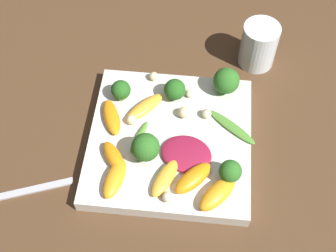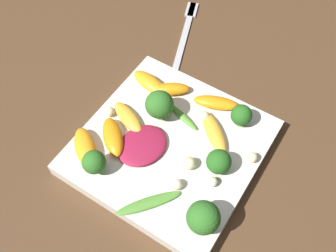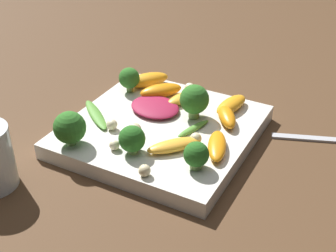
# 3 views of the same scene
# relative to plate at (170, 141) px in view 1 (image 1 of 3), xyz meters

# --- Properties ---
(ground_plane) EXTENTS (2.40, 2.40, 0.00)m
(ground_plane) POSITION_rel_plate_xyz_m (0.00, 0.00, -0.01)
(ground_plane) COLOR #4C331E
(plate) EXTENTS (0.25, 0.25, 0.02)m
(plate) POSITION_rel_plate_xyz_m (0.00, 0.00, 0.00)
(plate) COLOR silver
(plate) RESTS_ON ground_plane
(drinking_glass) EXTENTS (0.06, 0.06, 0.08)m
(drinking_glass) POSITION_rel_plate_xyz_m (-0.14, -0.19, 0.03)
(drinking_glass) COLOR white
(drinking_glass) RESTS_ON ground_plane
(radicchio_leaf_0) EXTENTS (0.09, 0.08, 0.01)m
(radicchio_leaf_0) POSITION_rel_plate_xyz_m (-0.03, 0.03, 0.02)
(radicchio_leaf_0) COLOR maroon
(radicchio_leaf_0) RESTS_ON plate
(orange_segment_0) EXTENTS (0.07, 0.07, 0.02)m
(orange_segment_0) POSITION_rel_plate_xyz_m (-0.04, 0.07, 0.02)
(orange_segment_0) COLOR orange
(orange_segment_0) RESTS_ON plate
(orange_segment_1) EXTENTS (0.07, 0.07, 0.01)m
(orange_segment_1) POSITION_rel_plate_xyz_m (0.05, -0.05, 0.02)
(orange_segment_1) COLOR #FCAD33
(orange_segment_1) RESTS_ON plate
(orange_segment_2) EXTENTS (0.05, 0.07, 0.01)m
(orange_segment_2) POSITION_rel_plate_xyz_m (0.00, 0.08, 0.02)
(orange_segment_2) COLOR #FCAD33
(orange_segment_2) RESTS_ON plate
(orange_segment_3) EXTENTS (0.05, 0.07, 0.02)m
(orange_segment_3) POSITION_rel_plate_xyz_m (0.10, -0.02, 0.02)
(orange_segment_3) COLOR orange
(orange_segment_3) RESTS_ON plate
(orange_segment_4) EXTENTS (0.04, 0.07, 0.02)m
(orange_segment_4) POSITION_rel_plate_xyz_m (0.07, 0.08, 0.02)
(orange_segment_4) COLOR orange
(orange_segment_4) RESTS_ON plate
(orange_segment_5) EXTENTS (0.05, 0.06, 0.02)m
(orange_segment_5) POSITION_rel_plate_xyz_m (0.08, 0.05, 0.02)
(orange_segment_5) COLOR orange
(orange_segment_5) RESTS_ON plate
(orange_segment_6) EXTENTS (0.07, 0.07, 0.02)m
(orange_segment_6) POSITION_rel_plate_xyz_m (-0.08, 0.09, 0.02)
(orange_segment_6) COLOR orange
(orange_segment_6) RESTS_ON plate
(broccoli_floret_0) EXTENTS (0.04, 0.04, 0.05)m
(broccoli_floret_0) POSITION_rel_plate_xyz_m (-0.08, -0.10, 0.04)
(broccoli_floret_0) COLOR #7A9E51
(broccoli_floret_0) RESTS_ON plate
(broccoli_floret_1) EXTENTS (0.03, 0.03, 0.04)m
(broccoli_floret_1) POSITION_rel_plate_xyz_m (-0.00, -0.08, 0.03)
(broccoli_floret_1) COLOR #7A9E51
(broccoli_floret_1) RESTS_ON plate
(broccoli_floret_2) EXTENTS (0.04, 0.04, 0.05)m
(broccoli_floret_2) POSITION_rel_plate_xyz_m (0.03, 0.04, 0.04)
(broccoli_floret_2) COLOR #84AD5B
(broccoli_floret_2) RESTS_ON plate
(broccoli_floret_3) EXTENTS (0.03, 0.03, 0.04)m
(broccoli_floret_3) POSITION_rel_plate_xyz_m (0.09, -0.07, 0.03)
(broccoli_floret_3) COLOR #7A9E51
(broccoli_floret_3) RESTS_ON plate
(broccoli_floret_4) EXTENTS (0.03, 0.03, 0.04)m
(broccoli_floret_4) POSITION_rel_plate_xyz_m (-0.09, 0.06, 0.03)
(broccoli_floret_4) COLOR #7A9E51
(broccoli_floret_4) RESTS_ON plate
(arugula_sprig_0) EXTENTS (0.03, 0.06, 0.01)m
(arugula_sprig_0) POSITION_rel_plate_xyz_m (0.05, 0.01, 0.02)
(arugula_sprig_0) COLOR #518E33
(arugula_sprig_0) RESTS_ON plate
(arugula_sprig_1) EXTENTS (0.08, 0.07, 0.01)m
(arugula_sprig_1) POSITION_rel_plate_xyz_m (-0.10, -0.03, 0.01)
(arugula_sprig_1) COLOR #518E33
(arugula_sprig_1) RESTS_ON plate
(macadamia_nut_0) EXTENTS (0.02, 0.02, 0.02)m
(macadamia_nut_0) POSITION_rel_plate_xyz_m (0.06, -0.02, 0.02)
(macadamia_nut_0) COLOR beige
(macadamia_nut_0) RESTS_ON plate
(macadamia_nut_1) EXTENTS (0.01, 0.01, 0.01)m
(macadamia_nut_1) POSITION_rel_plate_xyz_m (-0.02, -0.08, 0.02)
(macadamia_nut_1) COLOR beige
(macadamia_nut_1) RESTS_ON plate
(macadamia_nut_2) EXTENTS (0.02, 0.02, 0.02)m
(macadamia_nut_2) POSITION_rel_plate_xyz_m (-0.05, -0.04, 0.02)
(macadamia_nut_2) COLOR beige
(macadamia_nut_2) RESTS_ON plate
(macadamia_nut_3) EXTENTS (0.02, 0.02, 0.02)m
(macadamia_nut_3) POSITION_rel_plate_xyz_m (-0.02, -0.04, 0.02)
(macadamia_nut_3) COLOR beige
(macadamia_nut_3) RESTS_ON plate
(macadamia_nut_4) EXTENTS (0.02, 0.02, 0.02)m
(macadamia_nut_4) POSITION_rel_plate_xyz_m (0.04, -0.11, 0.02)
(macadamia_nut_4) COLOR beige
(macadamia_nut_4) RESTS_ON plate
(macadamia_nut_5) EXTENTS (0.02, 0.02, 0.02)m
(macadamia_nut_5) POSITION_rel_plate_xyz_m (-0.01, 0.10, 0.02)
(macadamia_nut_5) COLOR beige
(macadamia_nut_5) RESTS_ON plate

